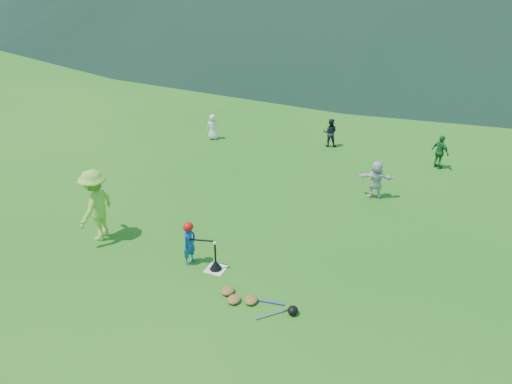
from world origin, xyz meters
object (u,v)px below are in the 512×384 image
fielder_b (330,133)px  fielder_c (440,152)px  fielder_d (376,179)px  home_plate (216,269)px  fielder_a (213,127)px  adult_coach (96,205)px  batter_child (189,243)px  batting_tee (216,265)px  equipment_pile (251,300)px

fielder_b → fielder_c: 4.02m
fielder_c → fielder_d: size_ratio=0.98×
home_plate → fielder_a: (-4.04, 7.87, 0.49)m
home_plate → adult_coach: adult_coach is taller
fielder_d → adult_coach: bearing=28.6°
home_plate → fielder_d: bearing=61.9°
home_plate → batter_child: (-0.70, 0.03, 0.53)m
fielder_b → fielder_c: fielder_c is taller
batting_tee → batter_child: bearing=177.6°
home_plate → adult_coach: bearing=177.6°
fielder_b → equipment_pile: size_ratio=0.61×
adult_coach → fielder_a: (-0.59, 7.73, -0.46)m
fielder_a → fielder_d: bearing=144.6°
fielder_b → batting_tee: size_ratio=1.60×
home_plate → batter_child: bearing=177.6°
fielder_d → fielder_b: bearing=-67.5°
adult_coach → fielder_c: bearing=131.1°
adult_coach → fielder_a: size_ratio=1.92×
batting_tee → equipment_pile: 1.48m
adult_coach → equipment_pile: 4.86m
fielder_b → batter_child: bearing=70.3°
fielder_c → batter_child: bearing=94.6°
home_plate → equipment_pile: 1.48m
batter_child → fielder_b: (1.11, 8.82, 0.00)m
fielder_d → home_plate: bearing=51.4°
fielder_d → fielder_c: bearing=-128.4°
batter_child → fielder_c: size_ratio=0.93×
adult_coach → batting_tee: size_ratio=2.82×
fielder_a → equipment_pile: (5.28, -8.68, -0.43)m
batting_tee → equipment_pile: (1.24, -0.81, -0.06)m
home_plate → batting_tee: size_ratio=0.66×
fielder_b → batting_tee: (-0.41, -8.85, -0.42)m
adult_coach → batting_tee: bearing=82.7°
fielder_b → batting_tee: bearing=74.8°
fielder_c → equipment_pile: 9.61m
home_plate → adult_coach: (-3.44, 0.14, 0.95)m
fielder_d → equipment_pile: 6.23m
fielder_b → batting_tee: fielder_b is taller
fielder_b → fielder_d: fielder_d is taller
batting_tee → equipment_pile: batting_tee is taller
fielder_c → batting_tee: 9.36m
adult_coach → fielder_b: adult_coach is taller
fielder_a → fielder_d: 7.32m
batter_child → fielder_c: (5.09, 8.23, 0.04)m
fielder_a → fielder_d: size_ratio=0.84×
batter_child → fielder_a: 8.52m
fielder_a → equipment_pile: bearing=107.2°
batter_child → equipment_pile: (1.94, -0.84, -0.48)m
batter_child → fielder_c: bearing=-20.7°
batter_child → fielder_a: batter_child is taller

